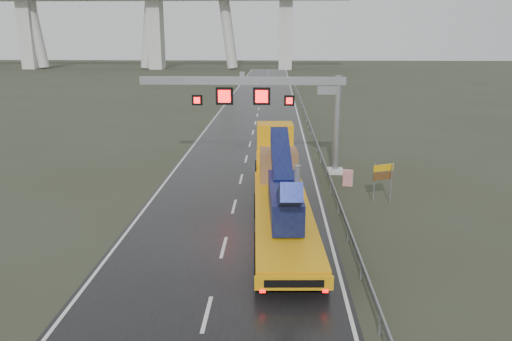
{
  "coord_description": "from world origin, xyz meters",
  "views": [
    {
      "loc": [
        2.48,
        -18.21,
        9.87
      ],
      "look_at": [
        1.46,
        6.56,
        3.2
      ],
      "focal_mm": 35.0,
      "sensor_mm": 36.0,
      "label": 1
    }
  ],
  "objects_px": {
    "sign_gantry": "(271,97)",
    "exit_sign_pair": "(383,175)",
    "striped_barrier": "(348,178)",
    "heavy_haul_truck": "(279,177)"
  },
  "relations": [
    {
      "from": "heavy_haul_truck",
      "to": "striped_barrier",
      "type": "relative_size",
      "value": 17.85
    },
    {
      "from": "sign_gantry",
      "to": "heavy_haul_truck",
      "type": "distance_m",
      "value": 8.53
    },
    {
      "from": "sign_gantry",
      "to": "striped_barrier",
      "type": "height_order",
      "value": "sign_gantry"
    },
    {
      "from": "heavy_haul_truck",
      "to": "striped_barrier",
      "type": "height_order",
      "value": "heavy_haul_truck"
    },
    {
      "from": "exit_sign_pair",
      "to": "heavy_haul_truck",
      "type": "bearing_deg",
      "value": 162.92
    },
    {
      "from": "exit_sign_pair",
      "to": "striped_barrier",
      "type": "relative_size",
      "value": 2.22
    },
    {
      "from": "sign_gantry",
      "to": "heavy_haul_truck",
      "type": "bearing_deg",
      "value": -85.56
    },
    {
      "from": "sign_gantry",
      "to": "striped_barrier",
      "type": "xyz_separation_m",
      "value": [
        5.3,
        -3.3,
        -5.06
      ]
    },
    {
      "from": "sign_gantry",
      "to": "exit_sign_pair",
      "type": "bearing_deg",
      "value": -44.53
    },
    {
      "from": "striped_barrier",
      "to": "exit_sign_pair",
      "type": "bearing_deg",
      "value": -48.81
    }
  ]
}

